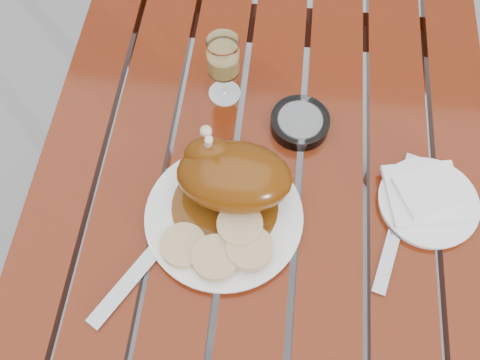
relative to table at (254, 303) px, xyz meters
name	(u,v)px	position (x,y,z in m)	size (l,w,h in m)	color
ground	(251,337)	(0.00, 0.00, -0.38)	(60.00, 60.00, 0.00)	slate
table	(254,303)	(0.00, 0.00, 0.00)	(0.80, 1.20, 0.75)	maroon
dinner_plate	(224,217)	(-0.06, 0.03, 0.38)	(0.26, 0.26, 0.02)	white
roast_duck	(230,175)	(-0.06, 0.08, 0.44)	(0.19, 0.18, 0.13)	#592D0A
bread_dumplings	(222,244)	(-0.06, -0.02, 0.41)	(0.18, 0.13, 0.03)	tan
wine_glass	(224,69)	(-0.09, 0.29, 0.45)	(0.06, 0.06, 0.14)	tan
side_plate	(428,203)	(0.28, 0.10, 0.38)	(0.17, 0.17, 0.01)	white
napkin	(424,194)	(0.27, 0.11, 0.39)	(0.12, 0.11, 0.01)	white
ashtray	(300,123)	(0.05, 0.23, 0.39)	(0.11, 0.11, 0.03)	#B2B7BC
fork	(137,273)	(-0.19, -0.07, 0.38)	(0.02, 0.20, 0.01)	gray
knife	(395,231)	(0.22, 0.04, 0.38)	(0.02, 0.23, 0.01)	gray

